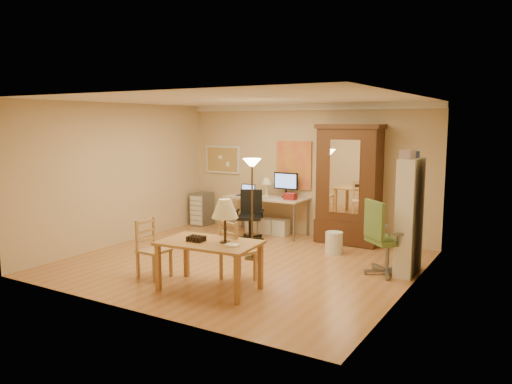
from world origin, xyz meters
The scene contains 16 objects.
floor centered at (0.00, 0.00, 0.00)m, with size 5.50×5.50×0.00m, color #A66C3B.
crown_molding centered at (0.00, 2.46, 2.64)m, with size 5.50×0.08×0.12m, color white.
corkboard centered at (-2.05, 2.47, 1.50)m, with size 0.90×0.04×0.62m, color tan.
art_panel_left centered at (-0.25, 2.47, 1.45)m, with size 0.80×0.04×1.00m, color gold.
art_panel_right centered at (0.65, 2.47, 1.45)m, with size 0.75×0.04×0.95m, color teal.
dining_table centered at (0.43, -1.33, 0.82)m, with size 1.44×0.94×1.30m.
ladder_chair_back centered at (0.45, -0.82, 0.43)m, with size 0.54×0.53×0.93m.
ladder_chair_left centered at (-0.72, -1.34, 0.41)m, with size 0.41×0.43×0.89m.
torchiere_lamp centered at (0.04, 0.31, 1.39)m, with size 0.31×0.31×1.73m.
computer_desk centered at (-0.68, 2.16, 0.48)m, with size 1.72×0.75×1.30m.
office_chair_black centered at (-0.73, 1.51, 0.27)m, with size 0.61×0.61×0.99m.
office_chair_green centered at (2.26, 0.60, 0.31)m, with size 0.75×0.75×1.16m.
drawer_cart centered at (-2.44, 2.18, 0.37)m, with size 0.37×0.45×0.75m.
armoire centered at (1.06, 2.24, 1.00)m, with size 1.25×0.59×2.30m.
bookshelf centered at (2.55, 0.84, 0.89)m, with size 0.27×0.72×1.80m.
wastebin centered at (1.12, 1.37, 0.20)m, with size 0.31×0.31×0.39m, color silver.
Camera 1 is at (4.38, -6.84, 2.34)m, focal length 35.00 mm.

